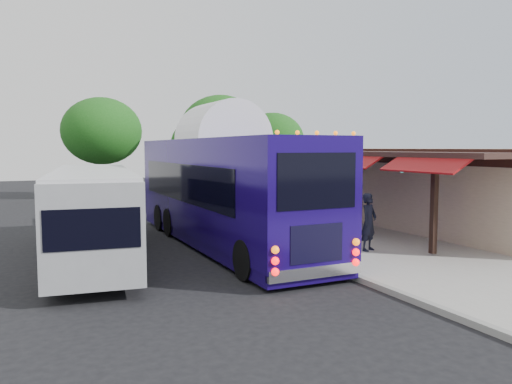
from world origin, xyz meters
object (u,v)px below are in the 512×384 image
coach_bus (222,184)px  sign_board (332,209)px  city_bus (93,209)px  ped_a (369,222)px  ped_c (211,196)px  ped_b (331,210)px  ped_d (261,202)px

coach_bus → sign_board: 6.03m
city_bus → ped_a: city_bus is taller
coach_bus → ped_c: 9.55m
ped_a → ped_c: ped_a is taller
coach_bus → ped_a: bearing=-44.3°
ped_a → ped_c: size_ratio=1.21×
ped_b → sign_board: size_ratio=1.61×
ped_b → ped_c: 9.19m
city_bus → ped_a: bearing=-15.7°
coach_bus → ped_d: size_ratio=7.99×
coach_bus → ped_c: (2.85, 9.02, -1.32)m
ped_a → sign_board: ped_a is taller
city_bus → coach_bus: bearing=9.3°
coach_bus → city_bus: 4.69m
ped_c → sign_board: size_ratio=1.44×
ped_c → sign_board: bearing=81.3°
city_bus → ped_d: size_ratio=6.66×
city_bus → ped_b: bearing=8.6°
ped_c → sign_board: 8.25m
coach_bus → ped_b: size_ratio=7.40×
ped_c → ped_d: ped_d is taller
ped_a → ped_d: bearing=66.4°
city_bus → sign_board: size_ratio=9.90×
ped_a → ped_c: bearing=70.4°
ped_c → sign_board: (2.89, -7.73, -0.05)m
ped_d → city_bus: bearing=20.3°
city_bus → ped_b: city_bus is taller
ped_d → sign_board: 3.81m
ped_a → ped_d: ped_a is taller
ped_c → city_bus: bearing=21.7°
ped_c → ped_a: bearing=65.4°
ped_a → ped_d: 8.33m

